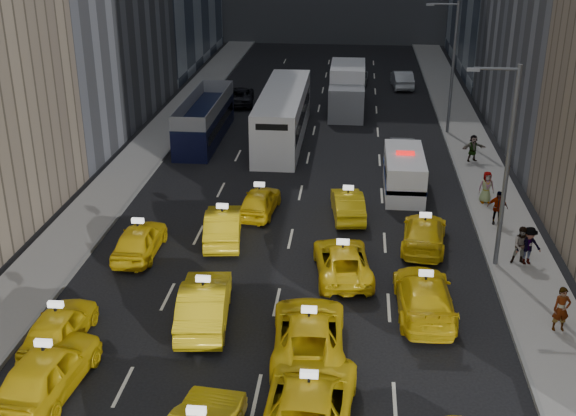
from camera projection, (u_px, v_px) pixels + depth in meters
The scene contains 33 objects.
sidewalk_west at pixel (142, 157), 45.63m from camera, with size 3.00×90.00×0.15m, color gray.
sidewalk_east at pixel (479, 167), 43.77m from camera, with size 3.00×90.00×0.15m, color gray.
curb_west at pixel (164, 157), 45.50m from camera, with size 0.15×90.00×0.18m, color slate.
curb_east at pixel (455, 166), 43.89m from camera, with size 0.15×90.00×0.18m, color slate.
streetlight_near at pixel (505, 162), 30.08m from camera, with size 2.15×0.22×9.00m.
streetlight_far at pixel (451, 64), 48.42m from camera, with size 2.15×0.22×9.00m.
taxi_4 at pixel (47, 370), 23.49m from camera, with size 1.97×4.89×1.67m, color yellow.
taxi_6 at pixel (309, 402), 22.00m from camera, with size 2.73×5.91×1.64m, color yellow.
taxi_8 at pixel (59, 327), 26.08m from camera, with size 1.72×4.27×1.45m, color yellow.
taxi_9 at pixel (204, 303), 27.44m from camera, with size 1.76×5.05×1.66m, color yellow.
taxi_10 at pixel (309, 334), 25.62m from camera, with size 2.55×5.52×1.53m, color yellow.
taxi_11 at pixel (424, 296), 28.09m from camera, with size 2.15×5.30×1.54m, color yellow.
taxi_12 at pixel (139, 240), 32.80m from camera, with size 1.75×4.35×1.48m, color yellow.
taxi_13 at pixel (223, 225), 34.22m from camera, with size 1.63×4.67×1.54m, color yellow.
taxi_14 at pixel (342, 261), 31.01m from camera, with size 2.27×4.92×1.37m, color yellow.
taxi_15 at pixel (424, 233), 33.59m from camera, with size 1.96×4.81×1.40m, color yellow.
taxi_16 at pixel (260, 201), 37.20m from camera, with size 1.65×4.09×1.39m, color yellow.
taxi_17 at pixel (348, 204), 36.78m from camera, with size 1.47×4.23×1.39m, color yellow.
nypd_van at pixel (404, 174), 39.92m from camera, with size 2.31×5.53×2.34m.
double_decker at pixel (205, 119), 48.65m from camera, with size 3.23×10.18×2.91m.
city_bus at pixel (283, 115), 48.59m from camera, with size 3.06×13.17×3.39m.
box_truck at pixel (347, 90), 55.16m from camera, with size 3.10×7.75×3.47m.
misc_car_0 at pixel (402, 149), 45.14m from camera, with size 1.46×4.18×1.38m, color #93959A.
misc_car_1 at pixel (239, 96), 57.60m from camera, with size 2.25×4.88×1.36m, color black.
misc_car_2 at pixel (357, 75), 64.32m from camera, with size 1.94×4.78×1.39m, color gray.
misc_car_3 at pixel (288, 80), 62.35m from camera, with size 1.87×4.66×1.59m, color black.
misc_car_4 at pixel (402, 79), 62.70m from camera, with size 1.60×4.58×1.51m, color #AAADB1.
pedestrian_0 at pixel (561, 309), 26.64m from camera, with size 0.64×0.42×1.76m, color gray.
pedestrian_1 at pixel (522, 246), 31.60m from camera, with size 0.85×0.47×1.75m, color gray.
pedestrian_2 at pixel (529, 246), 31.61m from camera, with size 1.13×0.47×1.75m, color gray.
pedestrian_3 at pixel (497, 207), 35.60m from camera, with size 1.01×0.46×1.72m, color gray.
pedestrian_4 at pixel (486, 187), 38.15m from camera, with size 0.84×0.46×1.72m, color gray.
pedestrian_5 at pixel (473, 148), 44.33m from camera, with size 1.54×0.44×1.66m, color gray.
Camera 1 is at (2.89, -17.20, 14.87)m, focal length 45.00 mm.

